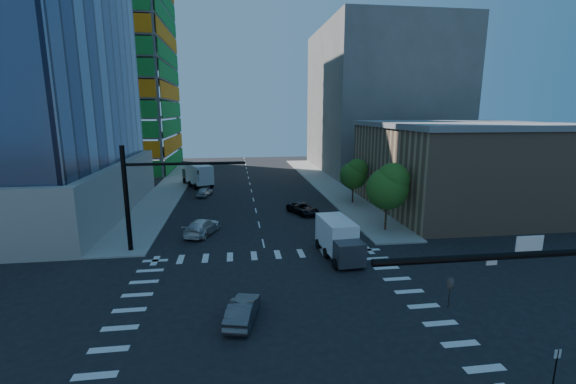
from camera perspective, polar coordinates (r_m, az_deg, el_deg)
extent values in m
plane|color=black|center=(24.73, -1.51, -16.83)|extent=(160.00, 160.00, 0.00)
cube|color=silver|center=(24.72, -1.51, -16.81)|extent=(20.00, 20.00, 0.01)
cube|color=gray|center=(64.42, 5.57, 1.26)|extent=(5.00, 60.00, 0.15)
cube|color=gray|center=(63.49, -16.95, 0.64)|extent=(5.00, 60.00, 0.15)
cube|color=#17832E|center=(85.43, -17.31, 19.86)|extent=(0.12, 24.00, 49.00)
cube|color=orange|center=(76.33, -28.89, 20.00)|extent=(24.00, 0.12, 49.00)
cube|color=#A67D60|center=(51.90, 24.04, 3.23)|extent=(20.00, 22.00, 10.00)
cube|color=gray|center=(51.47, 24.54, 9.07)|extent=(20.50, 22.50, 0.60)
cube|color=#636059|center=(82.03, 13.43, 13.04)|extent=(24.00, 30.00, 28.00)
cylinder|color=black|center=(14.09, 32.01, -7.86)|extent=(10.00, 0.24, 0.24)
imported|color=black|center=(13.08, 22.77, -13.59)|extent=(0.16, 0.20, 1.00)
cube|color=white|center=(13.98, 32.17, -6.50)|extent=(0.90, 0.04, 0.50)
cylinder|color=black|center=(35.05, -22.83, -0.96)|extent=(0.40, 0.40, 9.00)
cylinder|color=black|center=(33.60, -14.95, 4.08)|extent=(10.00, 0.24, 0.24)
imported|color=black|center=(33.65, -13.16, 2.29)|extent=(0.16, 0.20, 1.00)
cylinder|color=#382316|center=(39.97, 14.27, -3.86)|extent=(0.20, 0.20, 2.27)
sphere|color=#225115|center=(39.26, 14.50, 0.48)|extent=(4.16, 4.16, 4.16)
sphere|color=#3A7A28|center=(38.97, 15.29, 1.81)|extent=(3.25, 3.25, 3.25)
cylinder|color=#382316|center=(51.07, 9.56, -0.46)|extent=(0.20, 0.20, 1.92)
sphere|color=#225115|center=(50.58, 9.66, 2.43)|extent=(3.52, 3.52, 3.52)
sphere|color=#3A7A28|center=(50.29, 10.23, 3.31)|extent=(2.75, 2.75, 2.75)
cylinder|color=black|center=(21.08, 34.77, -21.16)|extent=(0.06, 0.06, 2.20)
cube|color=silver|center=(20.64, 35.08, -19.03)|extent=(0.30, 0.03, 0.40)
imported|color=black|center=(45.36, 2.21, -2.47)|extent=(3.83, 5.10, 1.29)
imported|color=silver|center=(38.83, -12.58, -5.05)|extent=(3.79, 5.66, 1.52)
imported|color=#B3B8BC|center=(56.07, -12.25, 0.06)|extent=(2.37, 4.12, 1.32)
imported|color=#494A4E|center=(23.28, -6.71, -16.99)|extent=(2.34, 4.28, 1.34)
cube|color=white|center=(31.96, 7.69, -6.61)|extent=(2.60, 4.89, 2.46)
cube|color=#393A40|center=(32.16, 7.66, -7.65)|extent=(2.29, 1.86, 1.80)
cube|color=silver|center=(63.87, -13.34, 2.77)|extent=(4.79, 6.21, 2.91)
cube|color=#393A40|center=(63.99, -13.31, 2.13)|extent=(3.18, 2.91, 2.13)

